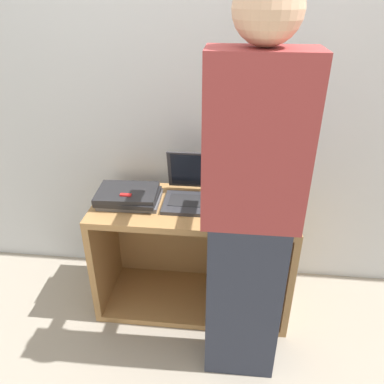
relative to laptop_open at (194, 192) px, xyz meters
name	(u,v)px	position (x,y,z in m)	size (l,w,h in m)	color
ground_plane	(189,329)	(0.00, -0.29, -0.74)	(12.00, 12.00, 0.00)	#9E9384
wall_back	(200,95)	(0.00, 0.30, 0.46)	(8.00, 0.05, 2.40)	silver
cart	(194,249)	(0.00, 0.01, -0.40)	(1.10, 0.48, 0.69)	#A87A47
laptop_open	(194,192)	(0.00, 0.00, 0.00)	(0.32, 0.31, 0.25)	#333338
laptop_stack_left	(129,196)	(-0.36, -0.05, -0.02)	(0.35, 0.26, 0.07)	slate
laptop_stack_right	(260,203)	(0.35, -0.05, -0.02)	(0.34, 0.26, 0.07)	slate
person	(250,211)	(0.28, -0.45, 0.17)	(0.40, 0.54, 1.79)	#2D3342
inventory_tag	(126,195)	(-0.35, -0.11, 0.02)	(0.06, 0.02, 0.01)	red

